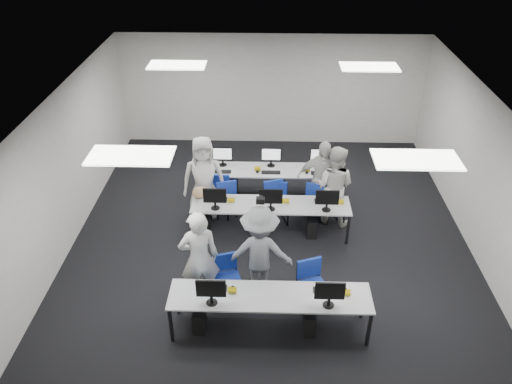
{
  "coord_description": "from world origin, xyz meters",
  "views": [
    {
      "loc": [
        -0.05,
        -8.16,
        6.31
      ],
      "look_at": [
        -0.3,
        0.22,
        1.0
      ],
      "focal_mm": 35.0,
      "sensor_mm": 36.0,
      "label": 1
    }
  ],
  "objects_px": {
    "student_2": "(204,178)",
    "photographer": "(260,252)",
    "chair_4": "(324,205)",
    "desk_mid": "(271,206)",
    "chair_1": "(312,295)",
    "student_1": "(334,185)",
    "student_3": "(322,180)",
    "chair_0": "(228,287)",
    "student_0": "(199,258)",
    "desk_front": "(270,298)",
    "chair_5": "(225,202)",
    "chair_6": "(277,201)",
    "chair_2": "(220,203)",
    "chair_7": "(316,204)",
    "chair_3": "(276,210)"
  },
  "relations": [
    {
      "from": "chair_2",
      "to": "chair_7",
      "type": "distance_m",
      "value": 2.1
    },
    {
      "from": "desk_front",
      "to": "student_1",
      "type": "xyz_separation_m",
      "value": [
        1.31,
        3.12,
        0.2
      ]
    },
    {
      "from": "chair_7",
      "to": "chair_3",
      "type": "bearing_deg",
      "value": -149.11
    },
    {
      "from": "chair_7",
      "to": "desk_front",
      "type": "bearing_deg",
      "value": -92.8
    },
    {
      "from": "desk_mid",
      "to": "student_0",
      "type": "height_order",
      "value": "student_0"
    },
    {
      "from": "student_1",
      "to": "student_3",
      "type": "bearing_deg",
      "value": -5.69
    },
    {
      "from": "student_3",
      "to": "chair_0",
      "type": "bearing_deg",
      "value": -110.83
    },
    {
      "from": "chair_5",
      "to": "photographer",
      "type": "distance_m",
      "value": 2.63
    },
    {
      "from": "chair_3",
      "to": "photographer",
      "type": "distance_m",
      "value": 2.26
    },
    {
      "from": "student_3",
      "to": "photographer",
      "type": "xyz_separation_m",
      "value": [
        -1.25,
        -2.38,
        -0.02
      ]
    },
    {
      "from": "chair_7",
      "to": "student_2",
      "type": "bearing_deg",
      "value": -164.98
    },
    {
      "from": "desk_front",
      "to": "chair_3",
      "type": "distance_m",
      "value": 3.08
    },
    {
      "from": "chair_1",
      "to": "chair_6",
      "type": "height_order",
      "value": "chair_1"
    },
    {
      "from": "chair_1",
      "to": "student_1",
      "type": "bearing_deg",
      "value": 57.17
    },
    {
      "from": "chair_2",
      "to": "chair_6",
      "type": "bearing_deg",
      "value": 7.78
    },
    {
      "from": "chair_4",
      "to": "chair_6",
      "type": "bearing_deg",
      "value": 149.83
    },
    {
      "from": "desk_mid",
      "to": "chair_3",
      "type": "bearing_deg",
      "value": 76.17
    },
    {
      "from": "desk_mid",
      "to": "student_3",
      "type": "bearing_deg",
      "value": 32.0
    },
    {
      "from": "student_2",
      "to": "desk_front",
      "type": "bearing_deg",
      "value": -75.85
    },
    {
      "from": "chair_5",
      "to": "student_2",
      "type": "distance_m",
      "value": 0.77
    },
    {
      "from": "desk_mid",
      "to": "chair_6",
      "type": "distance_m",
      "value": 0.94
    },
    {
      "from": "student_0",
      "to": "student_2",
      "type": "bearing_deg",
      "value": -99.54
    },
    {
      "from": "chair_4",
      "to": "student_3",
      "type": "relative_size",
      "value": 0.51
    },
    {
      "from": "chair_4",
      "to": "desk_mid",
      "type": "bearing_deg",
      "value": -171.23
    },
    {
      "from": "chair_4",
      "to": "chair_6",
      "type": "height_order",
      "value": "chair_4"
    },
    {
      "from": "chair_0",
      "to": "chair_4",
      "type": "xyz_separation_m",
      "value": [
        1.9,
        2.6,
        0.02
      ]
    },
    {
      "from": "student_3",
      "to": "photographer",
      "type": "height_order",
      "value": "student_3"
    },
    {
      "from": "desk_mid",
      "to": "chair_1",
      "type": "relative_size",
      "value": 3.44
    },
    {
      "from": "chair_1",
      "to": "photographer",
      "type": "bearing_deg",
      "value": 136.12
    },
    {
      "from": "chair_1",
      "to": "chair_4",
      "type": "height_order",
      "value": "chair_4"
    },
    {
      "from": "chair_6",
      "to": "student_2",
      "type": "height_order",
      "value": "student_2"
    },
    {
      "from": "desk_front",
      "to": "chair_1",
      "type": "height_order",
      "value": "chair_1"
    },
    {
      "from": "chair_3",
      "to": "chair_7",
      "type": "height_order",
      "value": "chair_3"
    },
    {
      "from": "desk_mid",
      "to": "student_0",
      "type": "relative_size",
      "value": 1.74
    },
    {
      "from": "desk_front",
      "to": "student_3",
      "type": "bearing_deg",
      "value": 71.93
    },
    {
      "from": "chair_4",
      "to": "student_0",
      "type": "relative_size",
      "value": 0.51
    },
    {
      "from": "chair_1",
      "to": "photographer",
      "type": "relative_size",
      "value": 0.53
    },
    {
      "from": "student_1",
      "to": "chair_2",
      "type": "bearing_deg",
      "value": 21.05
    },
    {
      "from": "student_2",
      "to": "student_0",
      "type": "bearing_deg",
      "value": -94.29
    },
    {
      "from": "chair_1",
      "to": "student_1",
      "type": "relative_size",
      "value": 0.53
    },
    {
      "from": "chair_1",
      "to": "student_1",
      "type": "height_order",
      "value": "student_1"
    },
    {
      "from": "chair_0",
      "to": "chair_4",
      "type": "height_order",
      "value": "chair_4"
    },
    {
      "from": "chair_3",
      "to": "chair_6",
      "type": "xyz_separation_m",
      "value": [
        0.03,
        0.39,
        -0.02
      ]
    },
    {
      "from": "chair_5",
      "to": "desk_front",
      "type": "bearing_deg",
      "value": -89.78
    },
    {
      "from": "chair_1",
      "to": "student_1",
      "type": "distance_m",
      "value": 2.76
    },
    {
      "from": "desk_front",
      "to": "student_2",
      "type": "distance_m",
      "value": 3.57
    },
    {
      "from": "student_3",
      "to": "chair_7",
      "type": "bearing_deg",
      "value": 158.65
    },
    {
      "from": "desk_mid",
      "to": "chair_2",
      "type": "height_order",
      "value": "chair_2"
    },
    {
      "from": "chair_4",
      "to": "student_0",
      "type": "distance_m",
      "value": 3.58
    },
    {
      "from": "student_2",
      "to": "photographer",
      "type": "bearing_deg",
      "value": -71.93
    }
  ]
}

